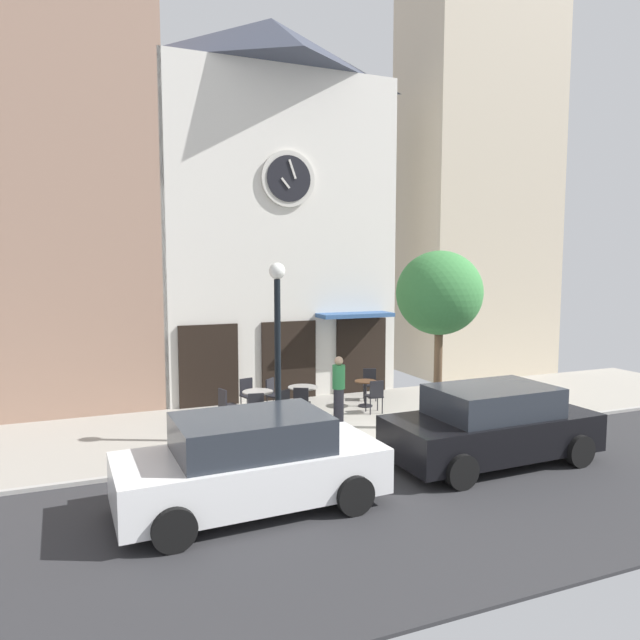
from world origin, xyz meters
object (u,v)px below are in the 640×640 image
cafe_table_center_left (258,399)px  cafe_chair_corner (375,394)px  cafe_chair_under_awning (281,404)px  cafe_chair_near_lamp (226,403)px  cafe_table_center (303,394)px  street_tree (439,294)px  cafe_chair_mid_row (256,408)px  pedestrian_green (339,388)px  cafe_table_leftmost (366,390)px  street_lamp (278,352)px  cafe_chair_curbside (301,402)px  cafe_chair_by_entrance (370,382)px  cafe_chair_facing_street (273,392)px  parked_car_white (252,463)px  parked_car_black (492,425)px  cafe_chair_near_tree (248,392)px

cafe_table_center_left → cafe_chair_corner: (3.07, -0.58, -0.02)m
cafe_chair_under_awning → cafe_chair_near_lamp: (-1.23, 0.62, 0.00)m
cafe_table_center → street_tree: bearing=-44.4°
cafe_chair_mid_row → pedestrian_green: size_ratio=0.54×
cafe_table_leftmost → cafe_chair_under_awning: bearing=-161.8°
street_lamp → cafe_chair_under_awning: street_lamp is taller
street_tree → cafe_table_center_left: bearing=148.0°
street_tree → cafe_chair_curbside: 4.33m
street_lamp → street_tree: bearing=-6.2°
cafe_chair_by_entrance → cafe_chair_facing_street: same height
cafe_chair_near_lamp → parked_car_white: (-0.73, -5.02, 0.23)m
cafe_table_center → cafe_chair_by_entrance: (2.40, 0.80, -0.02)m
cafe_chair_near_lamp → parked_car_black: parked_car_black is taller
cafe_chair_curbside → parked_car_black: 4.89m
cafe_chair_under_awning → parked_car_white: bearing=-114.0°
cafe_chair_near_lamp → cafe_chair_facing_street: same height
parked_car_white → parked_car_black: bearing=3.5°
street_tree → cafe_chair_by_entrance: street_tree is taller
street_tree → cafe_chair_by_entrance: 4.28m
pedestrian_green → cafe_chair_by_entrance: bearing=45.3°
cafe_chair_facing_street → parked_car_white: parked_car_white is taller
cafe_table_center → cafe_chair_corner: (1.81, -0.69, -0.02)m
cafe_chair_near_tree → cafe_chair_facing_street: size_ratio=1.00×
cafe_chair_by_entrance → cafe_chair_corner: bearing=-111.8°
cafe_table_leftmost → cafe_chair_curbside: 2.37m
cafe_chair_near_tree → cafe_chair_curbside: bearing=-57.0°
cafe_chair_facing_street → cafe_table_center_left: bearing=-134.2°
street_tree → cafe_table_center_left: (-3.82, 2.38, -2.72)m
cafe_table_leftmost → parked_car_white: size_ratio=0.17×
cafe_chair_curbside → cafe_chair_corner: (2.12, 0.05, 0.00)m
parked_car_white → cafe_table_center_left: bearing=72.9°
cafe_chair_mid_row → cafe_chair_corner: (3.35, 0.21, 0.00)m
cafe_table_center_left → parked_car_white: 5.36m
cafe_table_leftmost → parked_car_white: 7.13m
cafe_chair_by_entrance → cafe_chair_facing_street: size_ratio=1.00×
cafe_table_center_left → cafe_chair_mid_row: (-0.28, -0.79, -0.02)m
cafe_chair_facing_street → parked_car_black: bearing=-62.0°
street_tree → cafe_chair_corner: street_tree is taller
pedestrian_green → parked_car_black: 4.20m
cafe_table_leftmost → cafe_chair_curbside: cafe_chair_curbside is taller
cafe_chair_near_tree → cafe_chair_under_awning: same height
cafe_chair_near_lamp → street_tree: bearing=-26.1°
cafe_chair_mid_row → cafe_chair_near_lamp: bearing=129.5°
cafe_chair_mid_row → cafe_table_center_left: bearing=70.5°
street_lamp → cafe_chair_near_tree: size_ratio=4.46×
cafe_table_center_left → pedestrian_green: (1.84, -0.94, 0.31)m
cafe_table_center_left → cafe_chair_mid_row: cafe_chair_mid_row is taller
cafe_chair_under_awning → cafe_chair_near_tree: bearing=104.5°
cafe_chair_by_entrance → cafe_chair_near_lamp: bearing=-167.5°
cafe_table_center → cafe_chair_corner: 1.93m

